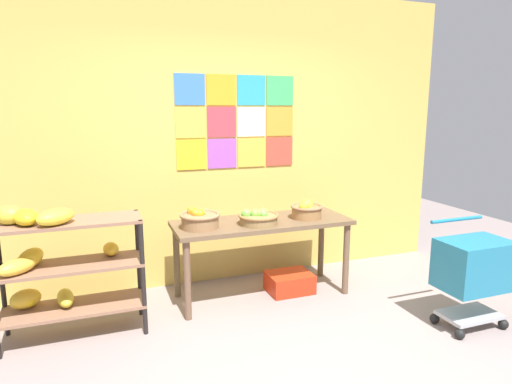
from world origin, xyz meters
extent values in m
plane|color=gray|center=(0.00, 0.00, 0.00)|extent=(9.71, 9.71, 0.00)
cube|color=gold|center=(0.00, 1.89, 1.46)|extent=(5.05, 0.06, 2.91)
cube|color=#3872BD|center=(-0.30, 1.85, 1.93)|extent=(0.29, 0.01, 0.29)
cube|color=orange|center=(0.01, 1.85, 1.93)|extent=(0.29, 0.01, 0.29)
cube|color=teal|center=(0.32, 1.85, 1.93)|extent=(0.29, 0.01, 0.29)
cube|color=#3BAC5D|center=(0.63, 1.85, 1.93)|extent=(0.29, 0.01, 0.29)
cube|color=yellow|center=(-0.30, 1.85, 1.62)|extent=(0.29, 0.01, 0.29)
cube|color=#D03B47|center=(0.01, 1.85, 1.62)|extent=(0.29, 0.01, 0.29)
cube|color=silver|center=(0.32, 1.85, 1.62)|extent=(0.29, 0.01, 0.29)
cube|color=orange|center=(0.63, 1.85, 1.62)|extent=(0.29, 0.01, 0.29)
cube|color=gold|center=(-0.30, 1.85, 1.31)|extent=(0.29, 0.01, 0.29)
cube|color=purple|center=(0.01, 1.85, 1.31)|extent=(0.29, 0.01, 0.29)
cube|color=gold|center=(0.32, 1.85, 1.31)|extent=(0.29, 0.01, 0.29)
cube|color=#D44433|center=(0.63, 1.85, 1.31)|extent=(0.29, 0.01, 0.29)
cylinder|color=black|center=(-0.89, 0.95, 0.46)|extent=(0.04, 0.04, 0.93)
cylinder|color=black|center=(-1.91, 1.31, 0.46)|extent=(0.04, 0.04, 0.93)
cylinder|color=black|center=(-0.89, 1.31, 0.46)|extent=(0.04, 0.04, 0.93)
cube|color=#886049|center=(-1.40, 1.13, 0.23)|extent=(1.06, 0.39, 0.03)
ellipsoid|color=yellow|center=(-1.75, 1.22, 0.31)|extent=(0.27, 0.24, 0.15)
ellipsoid|color=gold|center=(-1.47, 1.18, 0.30)|extent=(0.16, 0.30, 0.11)
ellipsoid|color=yellow|center=(-1.74, 1.25, 0.30)|extent=(0.18, 0.23, 0.13)
cube|color=#886049|center=(-1.40, 1.13, 0.57)|extent=(1.06, 0.39, 0.02)
ellipsoid|color=yellow|center=(-1.11, 1.25, 0.63)|extent=(0.13, 0.21, 0.10)
ellipsoid|color=yellow|center=(-1.75, 1.04, 0.64)|extent=(0.30, 0.28, 0.11)
ellipsoid|color=yellow|center=(-1.68, 1.18, 0.65)|extent=(0.23, 0.32, 0.13)
cube|color=#886049|center=(-1.40, 1.13, 0.91)|extent=(1.06, 0.39, 0.02)
ellipsoid|color=yellow|center=(-1.79, 1.16, 1.00)|extent=(0.26, 0.23, 0.14)
ellipsoid|color=yellow|center=(-1.67, 1.09, 0.99)|extent=(0.23, 0.28, 0.12)
ellipsoid|color=yellow|center=(-1.47, 1.03, 0.99)|extent=(0.33, 0.31, 0.12)
cube|color=brown|center=(0.24, 1.32, 0.71)|extent=(1.65, 0.61, 0.04)
cylinder|color=brown|center=(-0.53, 1.08, 0.35)|extent=(0.06, 0.06, 0.69)
cylinder|color=brown|center=(1.00, 1.08, 0.35)|extent=(0.06, 0.06, 0.69)
cylinder|color=brown|center=(-0.53, 1.57, 0.35)|extent=(0.06, 0.06, 0.69)
cylinder|color=brown|center=(1.00, 1.57, 0.35)|extent=(0.06, 0.06, 0.69)
cylinder|color=olive|center=(0.67, 1.26, 0.79)|extent=(0.28, 0.28, 0.11)
torus|color=#8E6241|center=(0.67, 1.26, 0.84)|extent=(0.30, 0.30, 0.03)
sphere|color=gold|center=(0.69, 1.27, 0.85)|extent=(0.09, 0.09, 0.09)
sphere|color=gold|center=(0.62, 1.24, 0.85)|extent=(0.08, 0.08, 0.08)
sphere|color=gold|center=(0.66, 1.28, 0.86)|extent=(0.10, 0.10, 0.10)
sphere|color=gold|center=(0.69, 1.29, 0.86)|extent=(0.10, 0.10, 0.10)
sphere|color=gold|center=(0.67, 1.28, 0.85)|extent=(0.09, 0.09, 0.09)
sphere|color=gold|center=(0.71, 1.32, 0.85)|extent=(0.10, 0.10, 0.10)
cylinder|color=#926A45|center=(-0.36, 1.28, 0.79)|extent=(0.32, 0.32, 0.12)
torus|color=#936C48|center=(-0.36, 1.28, 0.85)|extent=(0.35, 0.35, 0.03)
sphere|color=orange|center=(-0.39, 1.28, 0.86)|extent=(0.07, 0.07, 0.07)
sphere|color=orange|center=(-0.41, 1.37, 0.86)|extent=(0.09, 0.09, 0.09)
sphere|color=orange|center=(-0.36, 1.28, 0.86)|extent=(0.09, 0.09, 0.09)
sphere|color=orange|center=(-0.39, 1.33, 0.86)|extent=(0.08, 0.08, 0.08)
sphere|color=orange|center=(-0.35, 1.29, 0.86)|extent=(0.08, 0.08, 0.08)
cylinder|color=olive|center=(0.16, 1.21, 0.77)|extent=(0.34, 0.34, 0.08)
torus|color=olive|center=(0.16, 1.21, 0.81)|extent=(0.36, 0.36, 0.03)
sphere|color=#71BF3B|center=(0.16, 1.22, 0.83)|extent=(0.07, 0.07, 0.07)
sphere|color=#6DBD3E|center=(0.20, 1.22, 0.84)|extent=(0.08, 0.08, 0.08)
sphere|color=#68B043|center=(0.20, 1.19, 0.83)|extent=(0.07, 0.07, 0.07)
sphere|color=#7EB74B|center=(0.24, 1.27, 0.82)|extent=(0.07, 0.07, 0.07)
sphere|color=#76B03F|center=(0.13, 1.23, 0.83)|extent=(0.08, 0.08, 0.08)
sphere|color=#6CC343|center=(0.05, 1.25, 0.83)|extent=(0.09, 0.09, 0.09)
cube|color=red|center=(0.52, 1.30, 0.09)|extent=(0.42, 0.33, 0.18)
sphere|color=black|center=(1.38, 0.03, 0.04)|extent=(0.08, 0.08, 0.08)
sphere|color=black|center=(1.83, 0.03, 0.04)|extent=(0.08, 0.08, 0.08)
sphere|color=black|center=(1.38, 0.30, 0.04)|extent=(0.08, 0.08, 0.08)
sphere|color=black|center=(1.83, 0.30, 0.04)|extent=(0.08, 0.08, 0.08)
cube|color=#A5A8AD|center=(1.61, 0.16, 0.10)|extent=(0.47, 0.29, 0.03)
cube|color=teal|center=(1.61, 0.16, 0.53)|extent=(0.55, 0.37, 0.39)
cylinder|color=teal|center=(1.61, 0.38, 0.85)|extent=(0.53, 0.03, 0.03)
camera|label=1|loc=(-1.17, -2.33, 1.75)|focal=30.56mm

